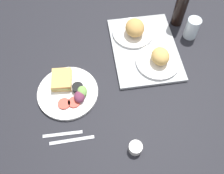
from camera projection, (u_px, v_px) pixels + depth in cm
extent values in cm
cube|color=black|center=(105.00, 90.00, 119.32)|extent=(190.00, 150.00, 3.00)
cube|color=#9EA0A3|center=(144.00, 49.00, 129.32)|extent=(47.23, 36.11, 1.60)
cylinder|color=white|center=(133.00, 33.00, 132.92)|extent=(21.70, 21.70, 1.40)
ellipsoid|color=tan|center=(135.00, 28.00, 128.59)|extent=(11.47, 9.90, 7.82)
cylinder|color=white|center=(158.00, 62.00, 123.13)|extent=(21.68, 21.68, 1.40)
ellipsoid|color=tan|center=(160.00, 56.00, 119.65)|extent=(10.13, 8.75, 6.91)
cylinder|color=white|center=(68.00, 93.00, 115.87)|extent=(28.27, 28.27, 1.60)
cube|color=#DBB266|center=(62.00, 81.00, 117.36)|extent=(11.18, 9.22, 1.40)
cube|color=#B2C66B|center=(62.00, 80.00, 116.33)|extent=(11.79, 9.98, 1.00)
cube|color=tan|center=(61.00, 78.00, 115.30)|extent=(11.01, 9.02, 1.40)
cylinder|color=#D14738|center=(64.00, 104.00, 111.55)|extent=(5.60, 5.60, 0.80)
cylinder|color=#D14738|center=(74.00, 102.00, 111.94)|extent=(5.60, 5.60, 0.80)
cylinder|color=black|center=(78.00, 88.00, 114.44)|extent=(5.20, 5.20, 3.00)
cylinder|color=#EFEACC|center=(78.00, 87.00, 113.49)|extent=(4.26, 4.26, 0.60)
ellipsoid|color=#729E4C|center=(82.00, 91.00, 113.17)|extent=(6.00, 4.80, 3.60)
ellipsoid|color=#6B2D47|center=(79.00, 97.00, 111.84)|extent=(6.00, 4.80, 3.60)
cylinder|color=silver|center=(192.00, 28.00, 130.02)|extent=(7.05, 7.05, 11.48)
cylinder|color=black|center=(181.00, 6.00, 129.78)|extent=(6.40, 6.40, 23.78)
cylinder|color=silver|center=(135.00, 148.00, 101.24)|extent=(5.60, 5.60, 4.00)
cube|color=#B7B7BC|center=(63.00, 134.00, 106.09)|extent=(2.22, 17.05, 0.50)
cube|color=#B7B7BC|center=(72.00, 140.00, 104.72)|extent=(3.08, 19.05, 0.50)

